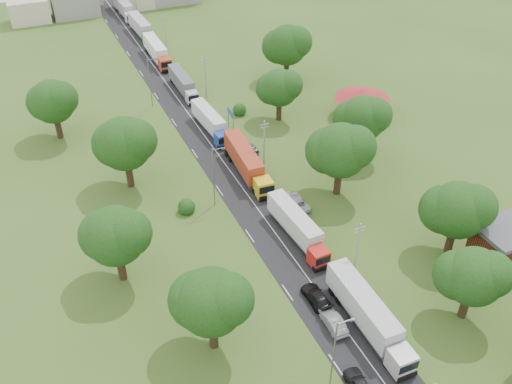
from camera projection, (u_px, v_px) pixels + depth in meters
ground at (291, 255)px, 77.77m from camera, size 260.00×260.00×0.00m
road at (236, 179)px, 92.52m from camera, size 8.00×200.00×0.04m
info_sign at (231, 116)px, 103.51m from camera, size 0.12×3.10×4.10m
pole_1 at (357, 250)px, 71.64m from camera, size 1.60×0.24×9.00m
pole_2 at (264, 144)px, 92.29m from camera, size 1.60×0.24×9.00m
pole_3 at (205, 77)px, 112.94m from camera, size 1.60×0.24×9.00m
pole_4 at (165, 30)px, 133.60m from camera, size 1.60×0.24×9.00m
lamp_0 at (335, 351)px, 57.99m from camera, size 2.03×0.22×10.00m
lamp_1 at (214, 174)px, 83.80m from camera, size 2.03×0.22×10.00m
lamp_2 at (150, 80)px, 109.62m from camera, size 2.03×0.22×10.00m
tree_2 at (473, 276)px, 65.28m from camera, size 8.00×8.00×10.10m
tree_3 at (457, 209)px, 74.26m from camera, size 8.80×8.80×11.07m
tree_4 at (340, 150)px, 84.89m from camera, size 9.60×9.60×12.05m
tree_5 at (362, 118)px, 94.10m from camera, size 8.80×8.80×11.07m
tree_6 at (279, 88)px, 104.70m from camera, size 8.00×8.00×10.10m
tree_7 at (287, 45)px, 118.00m from camera, size 9.60×9.60×12.05m
tree_10 at (211, 301)px, 61.32m from camera, size 8.80×8.80×11.07m
tree_11 at (115, 235)px, 70.09m from camera, size 8.80×8.80×11.07m
tree_12 at (124, 143)px, 86.45m from camera, size 9.60×9.60×12.05m
tree_13 at (52, 101)px, 98.94m from camera, size 8.80×8.80×11.07m
house_brick at (507, 243)px, 75.87m from camera, size 8.60×6.60×5.20m
house_cream at (362, 99)px, 107.57m from camera, size 10.08×10.08×5.80m
truck_0 at (368, 314)px, 66.30m from camera, size 2.86×15.75×4.36m
truck_1 at (297, 227)px, 79.42m from camera, size 3.10×14.30×3.95m
truck_2 at (246, 162)px, 92.35m from camera, size 3.56×15.82×4.37m
truck_3 at (210, 122)px, 103.77m from camera, size 2.97×13.68×3.78m
truck_4 at (183, 83)px, 116.83m from camera, size 2.38×13.46×3.73m
truck_5 at (157, 51)px, 129.82m from camera, size 2.73×15.22×4.22m
truck_6 at (141, 27)px, 141.92m from camera, size 3.05×15.25×4.22m
truck_7 at (124, 8)px, 153.91m from camera, size 2.83×14.60×4.04m
car_lane_mid at (333, 321)px, 67.33m from camera, size 1.88×5.01×1.63m
car_lane_rear at (316, 297)px, 70.49m from camera, size 2.19×5.38×1.56m
car_verge_near at (295, 202)px, 86.19m from camera, size 2.98×5.95×1.62m
car_verge_far at (250, 148)px, 98.96m from camera, size 2.14×4.30×1.41m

